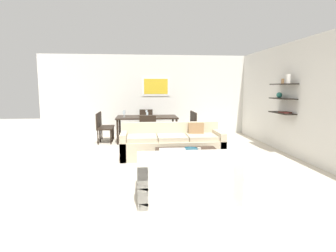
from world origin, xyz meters
TOP-DOWN VIEW (x-y plane):
  - ground_plane at (0.00, 0.00)m, footprint 18.00×18.00m
  - back_wall_unit at (0.30, 3.53)m, footprint 8.40×0.09m
  - right_wall_shelf_unit at (3.03, 0.60)m, footprint 0.34×8.20m
  - sofa_beige at (0.13, 0.34)m, footprint 2.36×0.90m
  - loveseat_white at (0.06, -2.14)m, footprint 1.43×0.90m
  - coffee_table at (0.32, -0.84)m, footprint 1.24×1.03m
  - decorative_bowl at (0.37, -0.79)m, footprint 0.30×0.30m
  - candle_jar at (0.53, -0.84)m, footprint 0.07×0.07m
  - dining_table at (-0.41, 2.34)m, footprint 1.81×1.02m
  - dining_chair_foot at (-0.41, 1.42)m, footprint 0.44×0.44m
  - dining_chair_left_far at (-1.72, 2.57)m, footprint 0.44×0.44m
  - dining_chair_right_far at (0.91, 2.57)m, footprint 0.44×0.44m
  - dining_chair_left_near at (-1.72, 2.11)m, footprint 0.44×0.44m
  - dining_chair_head at (-0.41, 3.26)m, footprint 0.44×0.44m
  - dining_chair_right_near at (0.91, 2.11)m, footprint 0.44×0.44m
  - wine_glass_left_near at (-1.08, 2.21)m, footprint 0.07×0.07m
  - wine_glass_head at (-0.41, 2.79)m, footprint 0.07×0.07m
  - wine_glass_foot at (-0.41, 1.89)m, footprint 0.06×0.06m
  - wine_glass_left_far at (-1.08, 2.47)m, footprint 0.07×0.07m

SIDE VIEW (x-z plane):
  - ground_plane at x=0.00m, z-range 0.00..0.00m
  - coffee_table at x=0.32m, z-range 0.00..0.38m
  - sofa_beige at x=0.13m, z-range -0.10..0.68m
  - loveseat_white at x=0.06m, z-range -0.10..0.68m
  - decorative_bowl at x=0.37m, z-range 0.38..0.45m
  - candle_jar at x=0.53m, z-range 0.38..0.46m
  - dining_chair_foot at x=-0.41m, z-range 0.06..0.94m
  - dining_chair_left_far at x=-1.72m, z-range 0.06..0.94m
  - dining_chair_right_far at x=0.91m, z-range 0.06..0.94m
  - dining_chair_left_near at x=-1.72m, z-range 0.06..0.94m
  - dining_chair_head at x=-0.41m, z-range 0.06..0.94m
  - dining_chair_right_near at x=0.91m, z-range 0.06..0.94m
  - dining_table at x=-0.41m, z-range 0.31..1.06m
  - wine_glass_head at x=-0.41m, z-range 0.79..0.95m
  - wine_glass_left_near at x=-1.08m, z-range 0.78..0.96m
  - wine_glass_foot at x=-0.41m, z-range 0.79..0.97m
  - wine_glass_left_far at x=-1.08m, z-range 0.79..0.97m
  - right_wall_shelf_unit at x=3.03m, z-range 0.00..2.70m
  - back_wall_unit at x=0.30m, z-range 0.00..2.70m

